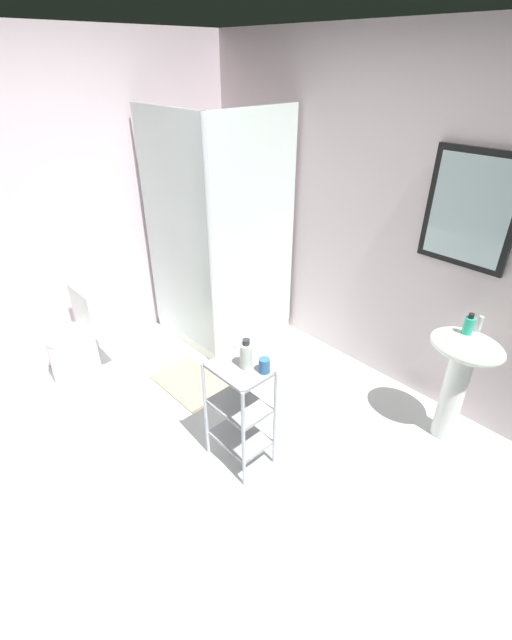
% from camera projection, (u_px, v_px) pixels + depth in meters
% --- Properties ---
extents(ground_plane, '(4.20, 4.20, 0.02)m').
position_uv_depth(ground_plane, '(193.00, 479.00, 2.80)').
color(ground_plane, silver).
extents(wall_back, '(4.20, 0.14, 2.50)m').
position_uv_depth(wall_back, '(387.00, 222.00, 3.23)').
color(wall_back, silver).
rests_on(wall_back, ground_plane).
extents(wall_left, '(0.10, 4.20, 2.50)m').
position_uv_depth(wall_left, '(35.00, 219.00, 3.31)').
color(wall_left, silver).
rests_on(wall_left, ground_plane).
extents(shower_stall, '(0.92, 0.92, 2.00)m').
position_uv_depth(shower_stall, '(220.00, 291.00, 4.02)').
color(shower_stall, white).
rests_on(shower_stall, ground_plane).
extents(pedestal_sink, '(0.46, 0.37, 0.81)m').
position_uv_depth(pedestal_sink, '(460.00, 367.00, 2.84)').
color(pedestal_sink, white).
rests_on(pedestal_sink, ground_plane).
extents(sink_faucet, '(0.03, 0.03, 0.10)m').
position_uv_depth(sink_faucet, '(480.00, 324.00, 2.76)').
color(sink_faucet, silver).
rests_on(sink_faucet, pedestal_sink).
extents(toilet, '(0.37, 0.49, 0.76)m').
position_uv_depth(toilet, '(79.00, 343.00, 3.55)').
color(toilet, white).
rests_on(toilet, ground_plane).
extents(storage_cart, '(0.38, 0.28, 0.74)m').
position_uv_depth(storage_cart, '(240.00, 407.00, 2.72)').
color(storage_cart, silver).
rests_on(storage_cart, ground_plane).
extents(hand_soap_bottle, '(0.06, 0.06, 0.14)m').
position_uv_depth(hand_soap_bottle, '(469.00, 325.00, 2.73)').
color(hand_soap_bottle, '#2DBC99').
rests_on(hand_soap_bottle, pedestal_sink).
extents(lotion_bottle_white, '(0.08, 0.08, 0.19)m').
position_uv_depth(lotion_bottle_white, '(246.00, 355.00, 2.53)').
color(lotion_bottle_white, white).
rests_on(lotion_bottle_white, storage_cart).
extents(rinse_cup, '(0.06, 0.06, 0.09)m').
position_uv_depth(rinse_cup, '(264.00, 365.00, 2.51)').
color(rinse_cup, '#3870B2').
rests_on(rinse_cup, storage_cart).
extents(bath_mat, '(0.60, 0.40, 0.02)m').
position_uv_depth(bath_mat, '(190.00, 383.00, 3.60)').
color(bath_mat, tan).
rests_on(bath_mat, ground_plane).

